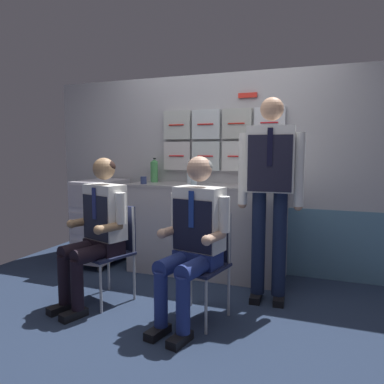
# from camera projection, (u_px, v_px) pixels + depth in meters

# --- Properties ---
(ground) EXTENTS (4.80, 4.80, 0.04)m
(ground) POSITION_uv_depth(u_px,v_px,m) (173.00, 319.00, 2.98)
(ground) COLOR #212E47
(galley_bulkhead) EXTENTS (4.20, 0.14, 2.15)m
(galley_bulkhead) POSITION_uv_depth(u_px,v_px,m) (222.00, 174.00, 4.13)
(galley_bulkhead) COLOR #ADACB1
(galley_bulkhead) RESTS_ON ground
(galley_counter) EXTENTS (1.69, 0.53, 0.96)m
(galley_counter) POSITION_uv_depth(u_px,v_px,m) (206.00, 229.00, 3.97)
(galley_counter) COLOR #A09CA0
(galley_counter) RESTS_ON ground
(service_trolley) EXTENTS (0.40, 0.65, 0.98)m
(service_trolley) POSITION_uv_depth(u_px,v_px,m) (101.00, 220.00, 4.30)
(service_trolley) COLOR black
(service_trolley) RESTS_ON ground
(folding_chair_left) EXTENTS (0.51, 0.51, 0.83)m
(folding_chair_left) POSITION_uv_depth(u_px,v_px,m) (113.00, 242.00, 3.31)
(folding_chair_left) COLOR #A8AAAF
(folding_chair_left) RESTS_ON ground
(crew_member_left) EXTENTS (0.53, 0.68, 1.26)m
(crew_member_left) POSITION_uv_depth(u_px,v_px,m) (98.00, 225.00, 3.17)
(crew_member_left) COLOR black
(crew_member_left) RESTS_ON ground
(folding_chair_right) EXTENTS (0.47, 0.47, 0.83)m
(folding_chair_right) POSITION_uv_depth(u_px,v_px,m) (204.00, 253.00, 2.96)
(folding_chair_right) COLOR #A8AAAF
(folding_chair_right) RESTS_ON ground
(crew_member_right) EXTENTS (0.53, 0.68, 1.28)m
(crew_member_right) POSITION_uv_depth(u_px,v_px,m) (194.00, 233.00, 2.81)
(crew_member_right) COLOR black
(crew_member_right) RESTS_ON ground
(crew_member_standing) EXTENTS (0.55, 0.29, 1.77)m
(crew_member_standing) POSITION_uv_depth(u_px,v_px,m) (270.00, 180.00, 3.17)
(crew_member_standing) COLOR black
(crew_member_standing) RESTS_ON ground
(water_bottle_clear) EXTENTS (0.06, 0.06, 0.27)m
(water_bottle_clear) POSITION_uv_depth(u_px,v_px,m) (194.00, 173.00, 3.81)
(water_bottle_clear) COLOR silver
(water_bottle_clear) RESTS_ON galley_counter
(water_bottle_blue_cap) EXTENTS (0.07, 0.07, 0.24)m
(water_bottle_blue_cap) POSITION_uv_depth(u_px,v_px,m) (190.00, 173.00, 4.08)
(water_bottle_blue_cap) COLOR silver
(water_bottle_blue_cap) RESTS_ON galley_counter
(water_bottle_short) EXTENTS (0.06, 0.06, 0.27)m
(water_bottle_short) POSITION_uv_depth(u_px,v_px,m) (153.00, 171.00, 4.31)
(water_bottle_short) COLOR #48A15A
(water_bottle_short) RESTS_ON galley_counter
(water_bottle_tall) EXTENTS (0.08, 0.08, 0.27)m
(water_bottle_tall) POSITION_uv_depth(u_px,v_px,m) (154.00, 171.00, 4.21)
(water_bottle_tall) COLOR #489B55
(water_bottle_tall) RESTS_ON galley_counter
(espresso_cup_small) EXTENTS (0.06, 0.06, 0.06)m
(espresso_cup_small) POSITION_uv_depth(u_px,v_px,m) (253.00, 184.00, 3.66)
(espresso_cup_small) COLOR white
(espresso_cup_small) RESTS_ON galley_counter
(paper_cup_blue) EXTENTS (0.07, 0.07, 0.08)m
(paper_cup_blue) POSITION_uv_depth(u_px,v_px,m) (144.00, 180.00, 4.01)
(paper_cup_blue) COLOR navy
(paper_cup_blue) RESTS_ON galley_counter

